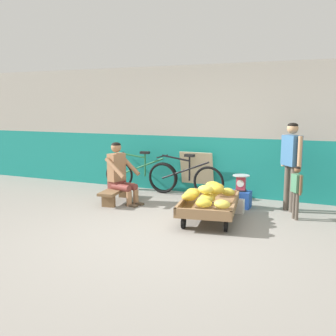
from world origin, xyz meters
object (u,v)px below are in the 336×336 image
at_px(bicycle_far_left, 185,179).
at_px(banana_cart, 209,206).
at_px(low_bench, 117,192).
at_px(bicycle_near_left, 141,174).
at_px(weighing_scale, 241,183).
at_px(customer_child, 297,187).
at_px(plastic_crate, 240,199).
at_px(shopping_bag, 239,206).
at_px(sign_board, 197,173).
at_px(customer_adult, 291,157).
at_px(vendor_seated, 120,173).

bearing_deg(bicycle_far_left, banana_cart, -56.17).
height_order(low_bench, bicycle_near_left, bicycle_near_left).
xyz_separation_m(weighing_scale, customer_child, (0.98, -0.38, 0.08)).
xyz_separation_m(bicycle_far_left, customer_child, (2.24, -0.86, 0.18)).
bearing_deg(plastic_crate, shopping_bag, -81.36).
xyz_separation_m(sign_board, customer_child, (2.07, -1.14, 0.10)).
height_order(banana_cart, shopping_bag, banana_cart).
xyz_separation_m(banana_cart, bicycle_far_left, (-0.98, 1.46, 0.11)).
relative_size(bicycle_near_left, shopping_bag, 6.91).
xyz_separation_m(low_bench, customer_adult, (3.08, 0.64, 0.75)).
relative_size(banana_cart, customer_adult, 1.02).
distance_m(plastic_crate, weighing_scale, 0.30).
relative_size(plastic_crate, bicycle_far_left, 0.22).
relative_size(plastic_crate, sign_board, 0.41).
distance_m(banana_cart, weighing_scale, 1.05).
relative_size(low_bench, customer_adult, 0.74).
relative_size(plastic_crate, shopping_bag, 1.50).
height_order(low_bench, customer_adult, customer_adult).
relative_size(banana_cart, low_bench, 1.38).
xyz_separation_m(plastic_crate, bicycle_far_left, (-1.26, 0.48, 0.20)).
xyz_separation_m(bicycle_far_left, shopping_bag, (1.32, -0.86, -0.23)).
distance_m(plastic_crate, customer_adult, 1.16).
distance_m(weighing_scale, bicycle_near_left, 2.37).
bearing_deg(customer_child, bicycle_near_left, 164.16).
relative_size(low_bench, customer_child, 1.31).
bearing_deg(bicycle_far_left, plastic_crate, -20.73).
distance_m(sign_board, customer_child, 2.36).
bearing_deg(low_bench, shopping_bag, 3.62).
bearing_deg(customer_child, banana_cart, -154.28).
xyz_separation_m(low_bench, customer_child, (3.23, 0.14, 0.33)).
relative_size(vendor_seated, bicycle_near_left, 0.69).
height_order(plastic_crate, shopping_bag, plastic_crate).
bearing_deg(sign_board, weighing_scale, -34.68).
bearing_deg(customer_child, plastic_crate, 158.76).
height_order(plastic_crate, sign_board, sign_board).
bearing_deg(low_bench, vendor_seated, -14.59).
relative_size(plastic_crate, customer_child, 0.42).
height_order(bicycle_near_left, customer_adult, customer_adult).
xyz_separation_m(vendor_seated, bicycle_near_left, (-0.13, 1.10, -0.21)).
bearing_deg(banana_cart, shopping_bag, 61.13).
bearing_deg(plastic_crate, weighing_scale, -90.00).
xyz_separation_m(vendor_seated, sign_board, (1.07, 1.30, -0.13)).
bearing_deg(customer_adult, customer_child, -72.92).
relative_size(bicycle_far_left, shopping_bag, 6.92).
bearing_deg(sign_board, banana_cart, -64.95).
bearing_deg(shopping_bag, banana_cart, -118.87).
xyz_separation_m(banana_cart, vendor_seated, (-1.89, 0.44, 0.33)).
relative_size(banana_cart, sign_board, 1.77).
bearing_deg(banana_cart, low_bench, 166.82).
distance_m(vendor_seated, weighing_scale, 2.24).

